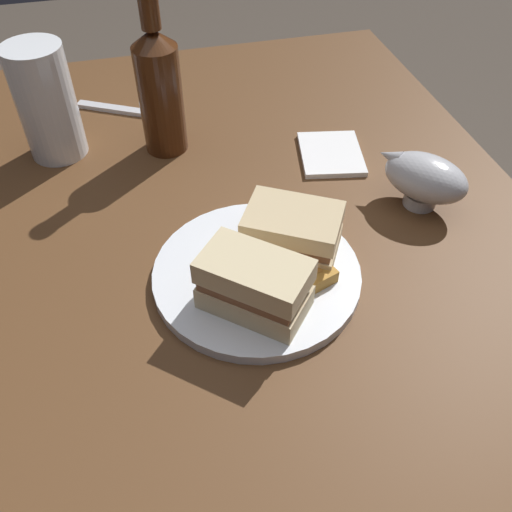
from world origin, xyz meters
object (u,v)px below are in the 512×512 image
object	(u,v)px
sandwich_half_left	(254,285)
gravy_boat	(425,177)
napkin	(331,154)
fork	(128,111)
sandwich_half_right	(292,232)
plate	(258,274)
pint_glass	(48,108)
cider_bottle	(160,88)

from	to	relation	value
sandwich_half_left	gravy_boat	distance (m)	0.29
napkin	fork	bearing A→B (deg)	54.90
napkin	fork	xyz separation A→B (m)	(0.20, 0.28, -0.00)
sandwich_half_right	fork	size ratio (longest dim) A/B	0.74
plate	fork	xyz separation A→B (m)	(0.41, 0.12, -0.00)
pint_glass	gravy_boat	world-z (taller)	pint_glass
cider_bottle	pint_glass	bearing A→B (deg)	80.19
sandwich_half_left	sandwich_half_right	distance (m)	0.10
plate	sandwich_half_right	world-z (taller)	sandwich_half_right
pint_glass	cider_bottle	world-z (taller)	cider_bottle
sandwich_half_right	cider_bottle	bearing A→B (deg)	22.69
pint_glass	gravy_boat	bearing A→B (deg)	-117.56
sandwich_half_left	gravy_boat	bearing A→B (deg)	-63.55
pint_glass	sandwich_half_right	bearing A→B (deg)	-137.84
plate	fork	bearing A→B (deg)	15.79
cider_bottle	napkin	bearing A→B (deg)	-109.76
gravy_boat	napkin	bearing A→B (deg)	30.02
sandwich_half_right	gravy_boat	size ratio (longest dim) A/B	1.02
gravy_boat	pint_glass	bearing A→B (deg)	62.44
cider_bottle	fork	distance (m)	0.16
pint_glass	napkin	xyz separation A→B (m)	(-0.11, -0.39, -0.07)
plate	gravy_boat	world-z (taller)	gravy_boat
plate	cider_bottle	xyz separation A→B (m)	(0.30, 0.07, 0.09)
sandwich_half_left	gravy_boat	size ratio (longest dim) A/B	0.99
sandwich_half_left	napkin	size ratio (longest dim) A/B	1.17
plate	cider_bottle	size ratio (longest dim) A/B	0.99
sandwich_half_right	plate	bearing A→B (deg)	116.82
sandwich_half_left	cider_bottle	size ratio (longest dim) A/B	0.52
plate	pint_glass	world-z (taller)	pint_glass
plate	pint_glass	xyz separation A→B (m)	(0.33, 0.23, 0.07)
plate	sandwich_half_left	xyz separation A→B (m)	(-0.05, 0.02, 0.04)
plate	sandwich_half_left	distance (m)	0.07
gravy_boat	napkin	distance (m)	0.16
plate	gravy_boat	xyz separation A→B (m)	(0.08, -0.25, 0.04)
plate	fork	distance (m)	0.43
pint_glass	fork	xyz separation A→B (m)	(0.09, -0.11, -0.07)
cider_bottle	sandwich_half_left	bearing A→B (deg)	-171.82
sandwich_half_left	pint_glass	size ratio (longest dim) A/B	0.78
pint_glass	cider_bottle	size ratio (longest dim) A/B	0.67
gravy_boat	plate	bearing A→B (deg)	108.13
sandwich_half_left	cider_bottle	world-z (taller)	cider_bottle
fork	sandwich_half_left	bearing A→B (deg)	-48.92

